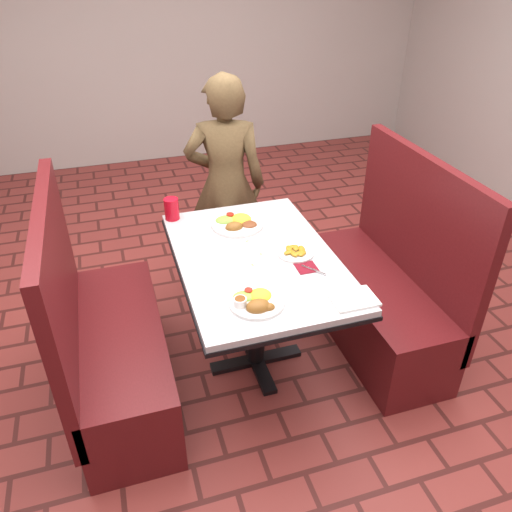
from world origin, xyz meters
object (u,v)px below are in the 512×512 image
red_tumbler (172,209)px  booth_bench_right (382,294)px  dining_table (256,271)px  near_dinner_plate (256,299)px  far_dinner_plate (237,221)px  diner_person (226,185)px  plantain_plate (296,252)px  booth_bench_left (111,348)px

red_tumbler → booth_bench_right: bearing=-25.3°
booth_bench_right → dining_table: bearing=180.0°
near_dinner_plate → far_dinner_plate: (0.12, 0.74, -0.00)m
dining_table → near_dinner_plate: size_ratio=4.78×
diner_person → near_dinner_plate: diner_person is taller
near_dinner_plate → far_dinner_plate: 0.75m
near_dinner_plate → red_tumbler: red_tumbler is taller
near_dinner_plate → plantain_plate: size_ratio=1.32×
booth_bench_left → diner_person: size_ratio=0.81×
diner_person → far_dinner_plate: (-0.08, -0.58, 0.04)m
near_dinner_plate → far_dinner_plate: size_ratio=0.85×
red_tumbler → near_dinner_plate: bearing=-76.4°
booth_bench_right → diner_person: diner_person is taller
booth_bench_right → diner_person: (-0.72, 0.93, 0.41)m
booth_bench_left → near_dinner_plate: 0.90m
dining_table → red_tumbler: 0.66m
booth_bench_left → plantain_plate: 1.09m
near_dinner_plate → plantain_plate: bearing=46.7°
booth_bench_left → diner_person: bearing=46.7°
far_dinner_plate → plantain_plate: 0.45m
far_dinner_plate → diner_person: bearing=82.0°
near_dinner_plate → plantain_plate: (0.33, 0.35, -0.02)m
diner_person → near_dinner_plate: bearing=96.3°
booth_bench_right → diner_person: 1.25m
dining_table → plantain_plate: plantain_plate is taller
red_tumbler → dining_table: bearing=-57.4°
dining_table → red_tumbler: (-0.35, 0.54, 0.16)m
dining_table → booth_bench_left: (-0.80, 0.00, -0.32)m
dining_table → booth_bench_right: bearing=0.0°
dining_table → near_dinner_plate: 0.43m
booth_bench_left → near_dinner_plate: bearing=-29.8°
dining_table → red_tumbler: red_tumbler is taller
dining_table → near_dinner_plate: bearing=-107.5°
dining_table → near_dinner_plate: near_dinner_plate is taller
booth_bench_left → red_tumbler: booth_bench_left is taller
plantain_plate → near_dinner_plate: bearing=-133.3°
far_dinner_plate → red_tumbler: (-0.34, 0.19, 0.04)m
near_dinner_plate → red_tumbler: (-0.23, 0.93, 0.04)m
booth_bench_right → plantain_plate: (-0.59, -0.04, 0.43)m
booth_bench_right → red_tumbler: bearing=154.7°
booth_bench_left → near_dinner_plate: booth_bench_left is taller
booth_bench_left → red_tumbler: (0.45, 0.54, 0.48)m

